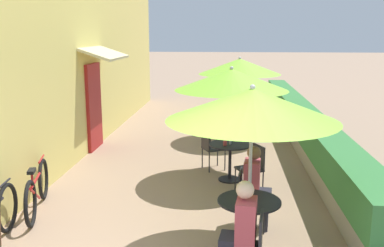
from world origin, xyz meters
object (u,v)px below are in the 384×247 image
at_px(patio_table_mid, 230,153).
at_px(cafe_chair_mid_left, 253,165).
at_px(coffee_cup_mid, 225,143).
at_px(cafe_chair_near_left, 247,194).
at_px(patio_umbrella_far, 240,66).
at_px(seated_patron_near_right, 241,229).
at_px(cafe_chair_far_right, 260,119).
at_px(patio_umbrella_near, 252,105).
at_px(cafe_chair_far_left, 215,125).
at_px(patio_umbrella_mid, 231,80).
at_px(bicycle_second, 37,190).
at_px(seated_patron_near_left, 256,184).
at_px(patio_table_far, 238,121).
at_px(cafe_chair_mid_right, 210,146).
at_px(coffee_cup_far, 239,113).
at_px(cafe_chair_near_right, 251,244).
at_px(patio_table_near, 249,214).

height_order(patio_table_mid, cafe_chair_mid_left, cafe_chair_mid_left).
bearing_deg(coffee_cup_mid, cafe_chair_near_left, -79.85).
bearing_deg(patio_umbrella_far, seated_patron_near_right, -91.01).
relative_size(seated_patron_near_right, cafe_chair_far_right, 1.44).
bearing_deg(patio_umbrella_near, patio_table_mid, 94.79).
xyz_separation_m(patio_umbrella_near, cafe_chair_far_left, (-0.62, 5.53, -1.45)).
bearing_deg(patio_table_mid, patio_umbrella_mid, 0.00).
xyz_separation_m(seated_patron_near_right, bicycle_second, (-3.19, 1.79, -0.32)).
xyz_separation_m(seated_patron_near_left, patio_table_far, (-0.13, 5.23, -0.15)).
xyz_separation_m(cafe_chair_mid_right, coffee_cup_mid, (0.31, -0.74, 0.26)).
relative_size(patio_umbrella_near, cafe_chair_far_right, 2.55).
relative_size(seated_patron_near_left, cafe_chair_far_left, 1.44).
bearing_deg(coffee_cup_far, cafe_chair_mid_left, -87.52).
relative_size(patio_umbrella_mid, coffee_cup_far, 24.63).
relative_size(coffee_cup_mid, patio_table_far, 0.11).
bearing_deg(patio_umbrella_mid, cafe_chair_mid_right, 122.96).
relative_size(seated_patron_near_left, patio_table_mid, 1.53).
bearing_deg(cafe_chair_near_right, patio_table_near, 5.84).
distance_m(cafe_chair_near_left, patio_table_mid, 2.07).
height_order(patio_table_near, patio_table_mid, same).
bearing_deg(cafe_chair_mid_left, patio_umbrella_far, -24.38).
height_order(patio_table_far, cafe_chair_far_left, cafe_chair_far_left).
bearing_deg(seated_patron_near_left, cafe_chair_mid_right, -157.15).
distance_m(seated_patron_near_left, patio_umbrella_mid, 2.46).
relative_size(patio_table_near, seated_patron_near_right, 0.65).
relative_size(cafe_chair_mid_right, cafe_chair_far_right, 1.00).
bearing_deg(cafe_chair_near_left, cafe_chair_near_right, 5.84).
distance_m(cafe_chair_near_right, cafe_chair_far_left, 6.31).
height_order(patio_umbrella_near, patio_table_far, patio_umbrella_near).
distance_m(patio_table_near, patio_table_mid, 2.82).
bearing_deg(patio_umbrella_near, patio_umbrella_far, 90.07).
bearing_deg(seated_patron_near_right, cafe_chair_far_left, 11.42).
bearing_deg(cafe_chair_near_right, cafe_chair_mid_left, 3.26).
height_order(patio_umbrella_near, patio_umbrella_mid, same).
distance_m(cafe_chair_mid_right, patio_table_far, 2.61).
relative_size(cafe_chair_near_right, cafe_chair_mid_left, 1.00).
height_order(patio_table_mid, patio_table_far, same).
distance_m(cafe_chair_mid_left, coffee_cup_mid, 0.77).
height_order(cafe_chair_near_right, patio_umbrella_mid, patio_umbrella_mid).
xyz_separation_m(cafe_chair_far_left, bicycle_second, (-2.70, -4.48, -0.15)).
bearing_deg(patio_umbrella_far, coffee_cup_far, -74.92).
xyz_separation_m(patio_umbrella_mid, patio_table_far, (0.23, 3.16, -1.43)).
relative_size(patio_umbrella_near, patio_table_far, 2.72).
height_order(cafe_chair_mid_left, coffee_cup_mid, cafe_chair_mid_left).
bearing_deg(patio_table_far, patio_table_mid, -94.11).
height_order(cafe_chair_near_left, patio_umbrella_far, patio_umbrella_far).
bearing_deg(coffee_cup_mid, seated_patron_near_left, -76.81).
bearing_deg(cafe_chair_near_left, seated_patron_near_left, 90.00).
bearing_deg(bicycle_second, patio_table_far, 41.74).
height_order(patio_umbrella_far, cafe_chair_far_left, patio_umbrella_far).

